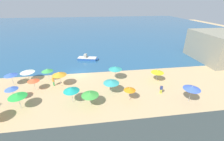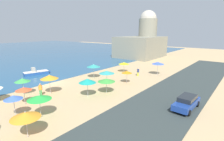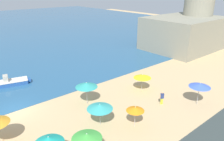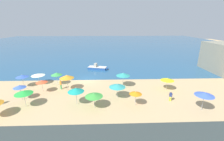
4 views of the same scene
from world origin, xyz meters
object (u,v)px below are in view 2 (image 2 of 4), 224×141
Objects in this scene: beach_umbrella_4 at (94,66)px; parked_car_0 at (187,102)px; beach_umbrella_11 at (25,115)px; beach_umbrella_12 at (39,97)px; beach_umbrella_2 at (124,63)px; harbor_fortress at (143,42)px; beach_umbrella_3 at (13,97)px; beach_umbrella_7 at (107,72)px; beach_umbrella_9 at (22,80)px; beach_umbrella_1 at (87,81)px; beach_umbrella_5 at (106,80)px; bather_2 at (138,72)px; beach_umbrella_13 at (49,77)px; beach_umbrella_10 at (24,89)px; skiff_nearshore at (36,73)px; beach_umbrella_8 at (127,72)px; beach_umbrella_0 at (158,63)px; bather_0 at (40,89)px.

beach_umbrella_4 reaches higher than parked_car_0.
beach_umbrella_12 is (2.48, 2.32, 0.13)m from beach_umbrella_11.
beach_umbrella_2 is 0.14× the size of harbor_fortress.
beach_umbrella_3 reaches higher than beach_umbrella_7.
beach_umbrella_9 reaches higher than beach_umbrella_12.
beach_umbrella_1 is at bearing -163.63° from beach_umbrella_2.
beach_umbrella_5 is 1.50× the size of bather_2.
beach_umbrella_5 is 11.13m from beach_umbrella_9.
bather_2 is (20.32, 0.75, -1.23)m from beach_umbrella_12.
parked_car_0 is at bearing -67.85° from beach_umbrella_13.
skiff_nearshore is at bearing 56.81° from beach_umbrella_10.
beach_umbrella_8 is (5.60, 0.38, 0.03)m from beach_umbrella_5.
bather_2 is 27.26m from harbor_fortress.
beach_umbrella_1 is 1.16× the size of beach_umbrella_10.
beach_umbrella_2 is 24.73m from harbor_fortress.
beach_umbrella_12 is (-23.44, 1.81, -0.24)m from beach_umbrella_0.
beach_umbrella_2 is 9.00m from beach_umbrella_7.
skiff_nearshore is at bearing 55.44° from beach_umbrella_3.
beach_umbrella_11 is at bearing -120.22° from skiff_nearshore.
bather_2 is (-3.11, 2.56, -1.47)m from beach_umbrella_0.
beach_umbrella_7 is 12.33m from beach_umbrella_10.
beach_umbrella_8 is 0.43× the size of skiff_nearshore.
parked_car_0 is 0.88× the size of skiff_nearshore.
beach_umbrella_11 is (-0.89, -4.28, -0.16)m from beach_umbrella_3.
beach_umbrella_8 is at bearing 169.67° from beach_umbrella_0.
beach_umbrella_8 is (1.01, -6.53, -0.42)m from beach_umbrella_4.
beach_umbrella_4 is 6.62m from beach_umbrella_8.
beach_umbrella_3 is 14.24m from beach_umbrella_7.
beach_umbrella_1 is at bearing 110.05° from parked_car_0.
beach_umbrella_8 is (8.15, -0.68, -0.27)m from beach_umbrella_1.
beach_umbrella_0 is at bearing -7.61° from beach_umbrella_1.
beach_umbrella_10 is 7.38m from beach_umbrella_11.
beach_umbrella_2 reaches higher than beach_umbrella_5.
beach_umbrella_13 is at bearing 130.32° from beach_umbrella_5.
harbor_fortress reaches higher than beach_umbrella_1.
skiff_nearshore is at bearing 127.89° from beach_umbrella_0.
beach_umbrella_13 is at bearing 159.73° from beach_umbrella_0.
beach_umbrella_12 reaches higher than bather_0.
harbor_fortress is (44.37, 12.94, 2.76)m from beach_umbrella_12.
beach_umbrella_11 reaches higher than beach_umbrella_2.
beach_umbrella_4 is at bearing 7.86° from beach_umbrella_10.
parked_car_0 is (13.40, -8.48, -1.15)m from beach_umbrella_11.
beach_umbrella_10 is (-8.84, 5.06, 0.03)m from beach_umbrella_5.
beach_umbrella_1 is 8.72m from beach_umbrella_9.
beach_umbrella_1 is 8.56m from beach_umbrella_3.
beach_umbrella_11 is (-17.46, -2.05, 0.07)m from beach_umbrella_8.
beach_umbrella_3 is 16.14m from beach_umbrella_4.
beach_umbrella_8 is 17.58m from beach_umbrella_11.
skiff_nearshore is at bearing 83.29° from beach_umbrella_1.
beach_umbrella_13 reaches higher than beach_umbrella_3.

